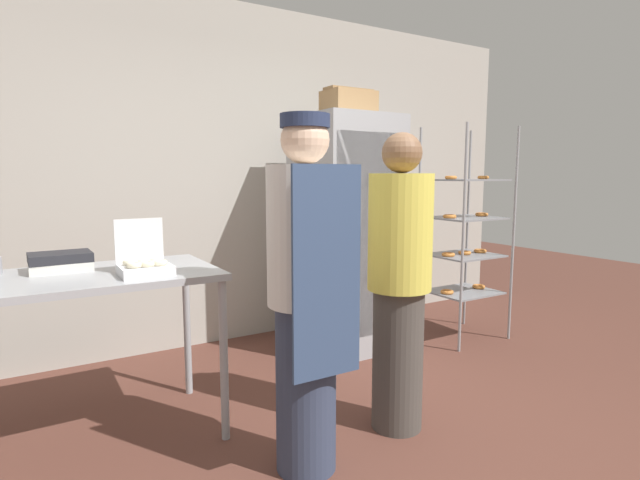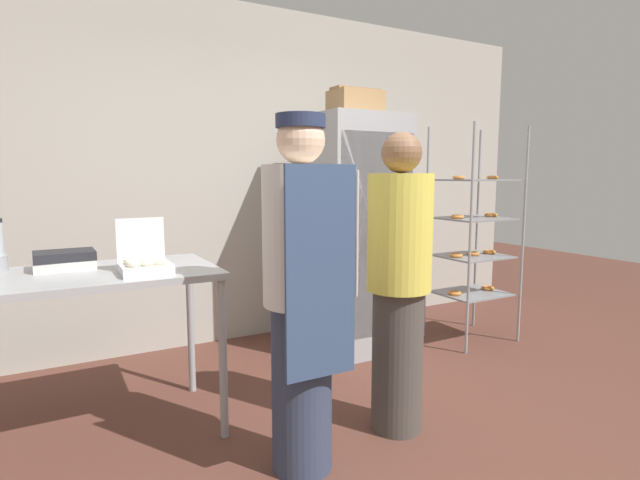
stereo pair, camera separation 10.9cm
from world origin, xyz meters
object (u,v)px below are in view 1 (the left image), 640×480
at_px(person_customer, 399,282).
at_px(donut_box, 145,265).
at_px(binder_stack, 61,262).
at_px(person_baker, 306,292).
at_px(refrigerator, 346,234).
at_px(cardboard_storage_box, 349,104).
at_px(baking_rack, 465,237).

bearing_deg(person_customer, donut_box, 156.17).
bearing_deg(binder_stack, person_baker, -45.36).
relative_size(refrigerator, cardboard_storage_box, 4.70).
distance_m(refrigerator, binder_stack, 2.11).
bearing_deg(cardboard_storage_box, binder_stack, -167.52).
xyz_separation_m(baking_rack, donut_box, (-2.73, -0.39, 0.07)).
bearing_deg(donut_box, person_customer, -23.83).
bearing_deg(refrigerator, binder_stack, -169.37).
relative_size(baking_rack, cardboard_storage_box, 4.54).
bearing_deg(binder_stack, donut_box, -42.65).
relative_size(baking_rack, binder_stack, 5.98).
height_order(person_baker, person_customer, person_baker).
bearing_deg(refrigerator, cardboard_storage_box, 49.08).
distance_m(donut_box, cardboard_storage_box, 2.22).
xyz_separation_m(refrigerator, person_baker, (-1.14, -1.34, -0.06)).
height_order(refrigerator, cardboard_storage_box, cardboard_storage_box).
distance_m(donut_box, binder_stack, 0.48).
height_order(cardboard_storage_box, person_baker, cardboard_storage_box).
bearing_deg(person_baker, baking_rack, 25.27).
bearing_deg(person_baker, cardboard_storage_box, 49.69).
xyz_separation_m(cardboard_storage_box, person_customer, (-0.58, -1.34, -1.14)).
bearing_deg(donut_box, binder_stack, 137.35).
bearing_deg(binder_stack, baking_rack, 1.12).
xyz_separation_m(donut_box, binder_stack, (-0.36, 0.33, 0.00)).
height_order(refrigerator, donut_box, refrigerator).
bearing_deg(cardboard_storage_box, refrigerator, -130.92).
bearing_deg(binder_stack, cardboard_storage_box, 12.48).
relative_size(donut_box, cardboard_storage_box, 0.70).
relative_size(refrigerator, binder_stack, 6.19).
distance_m(donut_box, person_baker, 0.86).
distance_m(baking_rack, person_baker, 2.37).
bearing_deg(cardboard_storage_box, baking_rack, -24.02).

